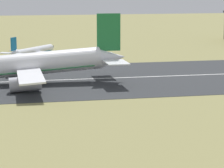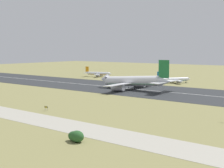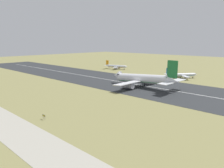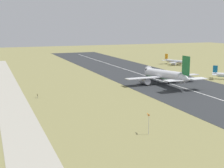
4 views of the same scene
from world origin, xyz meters
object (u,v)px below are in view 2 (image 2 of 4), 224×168
object	(u,v)px
airplane_landing	(133,81)
airplane_parked_centre	(174,79)
airplane_parked_far_east	(98,74)
shrub_clump	(76,136)
runway_sign	(46,107)

from	to	relation	value
airplane_landing	airplane_parked_centre	distance (m)	46.49
airplane_parked_centre	airplane_parked_far_east	bearing A→B (deg)	174.81
shrub_clump	runway_sign	xyz separation A→B (m)	(-36.44, 21.86, -0.09)
shrub_clump	runway_sign	world-z (taller)	shrub_clump
runway_sign	airplane_parked_far_east	bearing A→B (deg)	121.94
airplane_parked_centre	shrub_clump	world-z (taller)	airplane_parked_centre
airplane_landing	shrub_clump	xyz separation A→B (m)	(43.86, -92.18, -3.52)
runway_sign	airplane_landing	bearing A→B (deg)	96.02
airplane_parked_far_east	runway_sign	distance (m)	145.23
airplane_landing	runway_sign	xyz separation A→B (m)	(7.42, -70.32, -3.60)
airplane_landing	airplane_parked_centre	bearing A→B (deg)	86.31
airplane_parked_centre	runway_sign	xyz separation A→B (m)	(4.43, -116.65, -1.26)
airplane_parked_far_east	airplane_landing	bearing A→B (deg)	-37.32
airplane_parked_far_east	shrub_clump	world-z (taller)	airplane_parked_far_east
airplane_parked_far_east	runway_sign	bearing A→B (deg)	-58.06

